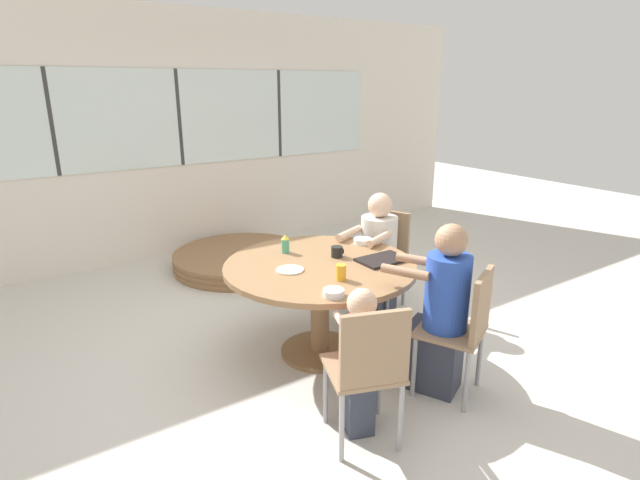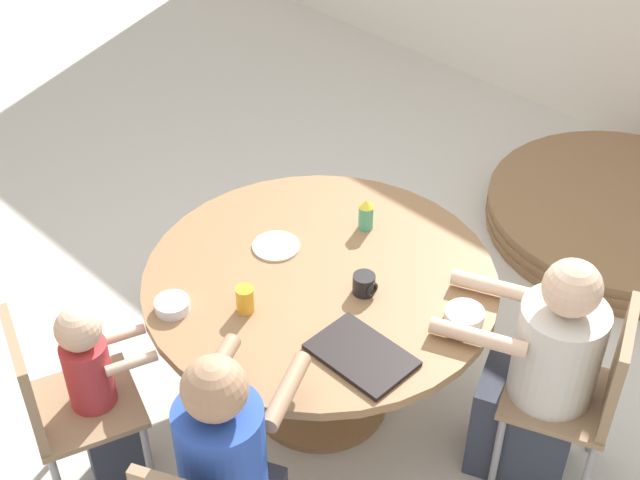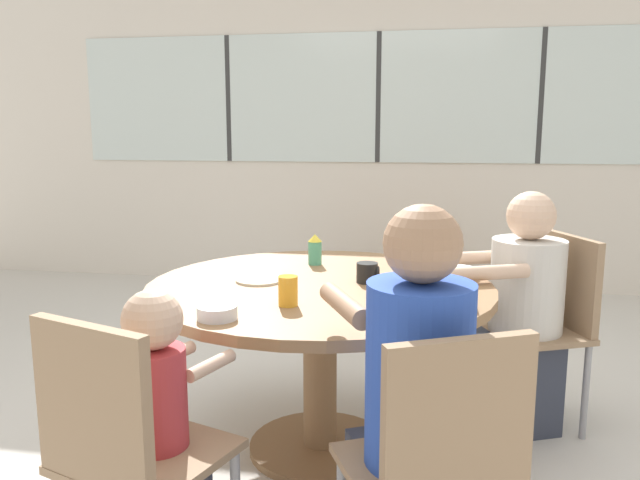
% 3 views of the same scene
% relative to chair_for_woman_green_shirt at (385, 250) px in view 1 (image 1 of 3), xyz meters
% --- Properties ---
extents(ground_plane, '(16.00, 16.00, 0.00)m').
position_rel_chair_for_woman_green_shirt_xyz_m(ground_plane, '(-0.99, -0.42, -0.53)').
color(ground_plane, beige).
extents(wall_back_with_windows, '(8.40, 0.08, 2.80)m').
position_rel_chair_for_woman_green_shirt_xyz_m(wall_back_with_windows, '(-0.99, 2.51, 0.89)').
color(wall_back_with_windows, silver).
rests_on(wall_back_with_windows, ground_plane).
extents(dining_table, '(1.41, 1.41, 0.73)m').
position_rel_chair_for_woman_green_shirt_xyz_m(dining_table, '(-0.99, -0.42, 0.06)').
color(dining_table, olive).
rests_on(dining_table, ground_plane).
extents(chair_for_woman_green_shirt, '(0.52, 0.52, 0.88)m').
position_rel_chair_for_woman_green_shirt_xyz_m(chair_for_woman_green_shirt, '(0.00, 0.00, 0.00)').
color(chair_for_woman_green_shirt, '#937556').
rests_on(chair_for_woman_green_shirt, ground_plane).
extents(chair_for_man_blue_shirt, '(0.53, 0.53, 0.88)m').
position_rel_chair_for_woman_green_shirt_xyz_m(chair_for_man_blue_shirt, '(-0.52, -1.38, 0.00)').
color(chair_for_man_blue_shirt, '#937556').
rests_on(chair_for_man_blue_shirt, ground_plane).
extents(chair_for_toddler, '(0.51, 0.51, 0.88)m').
position_rel_chair_for_woman_green_shirt_xyz_m(chair_for_toddler, '(-1.35, -1.43, 0.00)').
color(chair_for_toddler, '#937556').
rests_on(chair_for_toddler, ground_plane).
extents(person_woman_green_shirt, '(0.66, 0.52, 1.08)m').
position_rel_chair_for_woman_green_shirt_xyz_m(person_woman_green_shirt, '(-0.16, -0.07, -0.04)').
color(person_woman_green_shirt, '#333847').
rests_on(person_woman_green_shirt, ground_plane).
extents(person_man_blue_shirt, '(0.48, 0.59, 1.16)m').
position_rel_chair_for_woman_green_shirt_xyz_m(person_man_blue_shirt, '(-0.59, -1.24, 0.01)').
color(person_man_blue_shirt, '#333847').
rests_on(person_man_blue_shirt, ground_plane).
extents(person_toddler, '(0.27, 0.35, 0.92)m').
position_rel_chair_for_woman_green_shirt_xyz_m(person_toddler, '(-1.30, -1.29, -0.08)').
color(person_toddler, '#333847').
rests_on(person_toddler, ground_plane).
extents(food_tray_dark, '(0.36, 0.24, 0.02)m').
position_rel_chair_for_woman_green_shirt_xyz_m(food_tray_dark, '(-0.57, -0.63, 0.21)').
color(food_tray_dark, black).
rests_on(food_tray_dark, dining_table).
extents(coffee_mug, '(0.09, 0.09, 0.08)m').
position_rel_chair_for_woman_green_shirt_xyz_m(coffee_mug, '(-0.80, -0.37, 0.24)').
color(coffee_mug, black).
rests_on(coffee_mug, dining_table).
extents(sippy_cup, '(0.07, 0.07, 0.14)m').
position_rel_chair_for_woman_green_shirt_xyz_m(sippy_cup, '(-1.07, -0.06, 0.27)').
color(sippy_cup, '#4CA57F').
rests_on(sippy_cup, dining_table).
extents(juice_glass, '(0.07, 0.07, 0.11)m').
position_rel_chair_for_woman_green_shirt_xyz_m(juice_glass, '(-1.05, -0.75, 0.25)').
color(juice_glass, gold).
rests_on(juice_glass, dining_table).
extents(bowl_white_shallow, '(0.15, 0.15, 0.04)m').
position_rel_chair_for_woman_green_shirt_xyz_m(bowl_white_shallow, '(-0.43, -0.21, 0.22)').
color(bowl_white_shallow, silver).
rests_on(bowl_white_shallow, dining_table).
extents(bowl_cereal, '(0.13, 0.13, 0.04)m').
position_rel_chair_for_woman_green_shirt_xyz_m(bowl_cereal, '(-1.24, -0.95, 0.22)').
color(bowl_cereal, silver).
rests_on(bowl_cereal, dining_table).
extents(plate_tortillas, '(0.20, 0.20, 0.01)m').
position_rel_chair_for_woman_green_shirt_xyz_m(plate_tortillas, '(-1.24, -0.42, 0.21)').
color(plate_tortillas, beige).
rests_on(plate_tortillas, dining_table).
extents(folded_table_stack, '(1.50, 1.50, 0.18)m').
position_rel_chair_for_woman_green_shirt_xyz_m(folded_table_stack, '(-0.69, 1.64, -0.44)').
color(folded_table_stack, olive).
rests_on(folded_table_stack, ground_plane).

